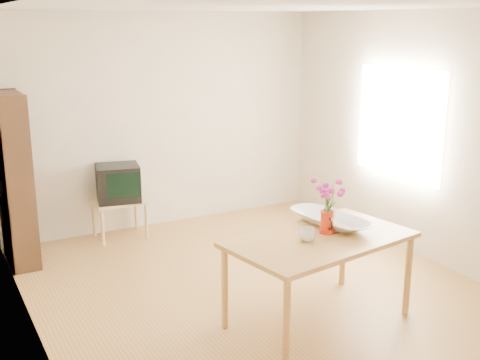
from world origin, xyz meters
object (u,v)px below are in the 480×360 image
table (320,246)px  television (118,182)px  bowl (331,197)px  pitcher (327,223)px  mug (307,235)px

table → television: television is taller
table → bowl: bowl is taller
television → bowl: bearing=-55.0°
table → television: (-0.85, 2.80, -0.00)m
television → pitcher: bearing=-58.8°
table → mug: mug is taller
pitcher → bowl: bowl is taller
table → bowl: (0.26, 0.22, 0.33)m
pitcher → bowl: bearing=61.3°
table → mug: size_ratio=12.19×
table → bowl: size_ratio=3.06×
table → bowl: 0.47m
table → pitcher: bearing=21.5°
bowl → mug: bearing=-149.4°
table → pitcher: (0.11, 0.07, 0.16)m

